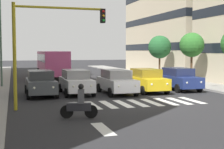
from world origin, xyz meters
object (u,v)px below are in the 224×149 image
car_2 (117,82)px  street_tree_2 (160,47)px  car_3 (76,82)px  street_tree_1 (192,45)px  motorcycle_with_rider (80,104)px  street_lamp_right (7,28)px  street_lamp_left (224,26)px  car_4 (41,83)px  car_1 (147,80)px  bus_behind_traffic (52,61)px  traffic_light_gantry (43,38)px  car_0 (179,79)px

car_2 → street_tree_2: 14.26m
car_3 → street_tree_1: 12.32m
motorcycle_with_rider → street_tree_2: 22.65m
car_2 → street_lamp_right: bearing=-40.5°
car_2 → street_lamp_left: bearing=163.8°
street_lamp_left → street_tree_1: 6.84m
car_4 → street_tree_1: bearing=-164.4°
car_1 → street_lamp_right: (9.88, -5.90, 4.00)m
street_lamp_left → street_tree_2: street_lamp_left is taller
bus_behind_traffic → street_tree_2: size_ratio=2.28×
bus_behind_traffic → traffic_light_gantry: size_ratio=1.91×
car_4 → traffic_light_gantry: (0.27, 5.11, 2.85)m
car_1 → car_4: bearing=-1.4°
car_0 → street_lamp_left: 5.24m
car_2 → street_lamp_left: street_lamp_left is taller
car_1 → car_4: same height
bus_behind_traffic → street_lamp_left: (-10.02, 17.24, 2.96)m
street_lamp_right → street_lamp_left: bearing=150.1°
street_tree_2 → traffic_light_gantry: bearing=48.0°
motorcycle_with_rider → street_lamp_left: size_ratio=0.22×
bus_behind_traffic → street_lamp_right: bearing=62.3°
car_3 → car_4: bearing=3.2°
traffic_light_gantry → car_3: bearing=-117.4°
street_tree_1 → car_1: bearing=33.4°
car_0 → bus_behind_traffic: (8.13, -14.35, 0.97)m
car_2 → street_lamp_right: street_lamp_right is taller
car_2 → street_lamp_left: 8.52m
car_0 → car_1: (2.88, 0.37, 0.00)m
bus_behind_traffic → traffic_light_gantry: bearing=82.1°
car_2 → bus_behind_traffic: bearing=-79.6°
street_lamp_left → street_lamp_right: street_lamp_right is taller
car_1 → bus_behind_traffic: size_ratio=0.42×
car_3 → street_lamp_left: 11.14m
car_1 → traffic_light_gantry: (7.96, 4.92, 2.85)m
car_2 → street_tree_1: 10.11m
car_1 → motorcycle_with_rider: 10.27m
car_0 → street_lamp_right: street_lamp_right is taller
car_4 → street_lamp_left: (-12.47, 2.71, 3.94)m
motorcycle_with_rider → bus_behind_traffic: bearing=-93.5°
car_3 → street_tree_1: street_tree_1 is taller
traffic_light_gantry → street_lamp_left: street_lamp_left is taller
car_0 → motorcycle_with_rider: (9.50, 8.21, -0.24)m
street_tree_1 → motorcycle_with_rider: bearing=42.9°
motorcycle_with_rider → car_1: bearing=-130.2°
car_2 → bus_behind_traffic: bus_behind_traffic is taller
car_2 → street_lamp_right: 10.52m
street_tree_1 → car_4: bearing=15.6°
traffic_light_gantry → bus_behind_traffic: bearing=-97.9°
car_1 → bus_behind_traffic: 15.66m
car_4 → bus_behind_traffic: bearing=-99.6°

